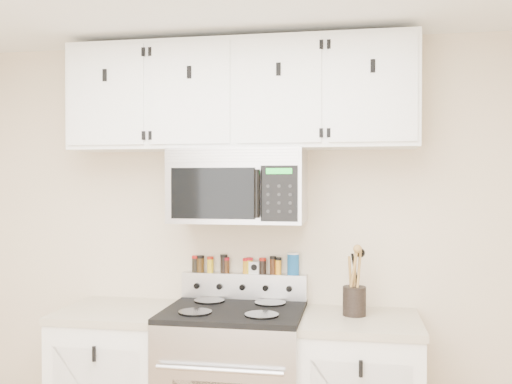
# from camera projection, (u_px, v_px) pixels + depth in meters

# --- Properties ---
(back_wall) EXTENTS (3.50, 0.01, 2.50)m
(back_wall) POSITION_uv_depth(u_px,v_px,m) (245.00, 248.00, 3.47)
(back_wall) COLOR beige
(back_wall) RESTS_ON floor
(microwave) EXTENTS (0.76, 0.44, 0.42)m
(microwave) POSITION_uv_depth(u_px,v_px,m) (239.00, 186.00, 3.27)
(microwave) COLOR #9E9EA3
(microwave) RESTS_ON back_wall
(upper_cabinets) EXTENTS (2.00, 0.35, 0.62)m
(upper_cabinets) POSITION_uv_depth(u_px,v_px,m) (240.00, 96.00, 3.29)
(upper_cabinets) COLOR white
(upper_cabinets) RESTS_ON back_wall
(utensil_crock) EXTENTS (0.13, 0.13, 0.37)m
(utensil_crock) POSITION_uv_depth(u_px,v_px,m) (354.00, 299.00, 3.12)
(utensil_crock) COLOR black
(utensil_crock) RESTS_ON base_cabinet_right
(kitchen_timer) EXTENTS (0.07, 0.06, 0.07)m
(kitchen_timer) POSITION_uv_depth(u_px,v_px,m) (255.00, 268.00, 3.42)
(kitchen_timer) COLOR white
(kitchen_timer) RESTS_ON range
(salt_canister) EXTENTS (0.07, 0.07, 0.13)m
(salt_canister) POSITION_uv_depth(u_px,v_px,m) (293.00, 264.00, 3.38)
(salt_canister) COLOR #155292
(salt_canister) RESTS_ON range
(spice_jar_0) EXTENTS (0.04, 0.04, 0.10)m
(spice_jar_0) POSITION_uv_depth(u_px,v_px,m) (195.00, 264.00, 3.49)
(spice_jar_0) COLOR black
(spice_jar_0) RESTS_ON range
(spice_jar_1) EXTENTS (0.05, 0.05, 0.10)m
(spice_jar_1) POSITION_uv_depth(u_px,v_px,m) (200.00, 264.00, 3.48)
(spice_jar_1) COLOR #3F2A0F
(spice_jar_1) RESTS_ON range
(spice_jar_2) EXTENTS (0.04, 0.04, 0.10)m
(spice_jar_2) POSITION_uv_depth(u_px,v_px,m) (210.00, 264.00, 3.47)
(spice_jar_2) COLOR yellow
(spice_jar_2) RESTS_ON range
(spice_jar_3) EXTENTS (0.04, 0.04, 0.11)m
(spice_jar_3) POSITION_uv_depth(u_px,v_px,m) (224.00, 264.00, 3.46)
(spice_jar_3) COLOR black
(spice_jar_3) RESTS_ON range
(spice_jar_4) EXTENTS (0.04, 0.04, 0.09)m
(spice_jar_4) POSITION_uv_depth(u_px,v_px,m) (226.00, 265.00, 3.46)
(spice_jar_4) COLOR #442610
(spice_jar_4) RESTS_ON range
(spice_jar_5) EXTENTS (0.04, 0.04, 0.09)m
(spice_jar_5) POSITION_uv_depth(u_px,v_px,m) (246.00, 266.00, 3.43)
(spice_jar_5) COLOR #C68617
(spice_jar_5) RESTS_ON range
(spice_jar_6) EXTENTS (0.04, 0.04, 0.10)m
(spice_jar_6) POSITION_uv_depth(u_px,v_px,m) (249.00, 265.00, 3.43)
(spice_jar_6) COLOR gold
(spice_jar_6) RESTS_ON range
(spice_jar_7) EXTENTS (0.04, 0.04, 0.10)m
(spice_jar_7) POSITION_uv_depth(u_px,v_px,m) (263.00, 266.00, 3.42)
(spice_jar_7) COLOR black
(spice_jar_7) RESTS_ON range
(spice_jar_8) EXTENTS (0.04, 0.04, 0.11)m
(spice_jar_8) POSITION_uv_depth(u_px,v_px,m) (273.00, 265.00, 3.41)
(spice_jar_8) COLOR #3C1F0E
(spice_jar_8) RESTS_ON range
(spice_jar_9) EXTENTS (0.04, 0.04, 0.10)m
(spice_jar_9) POSITION_uv_depth(u_px,v_px,m) (278.00, 266.00, 3.40)
(spice_jar_9) COLOR orange
(spice_jar_9) RESTS_ON range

